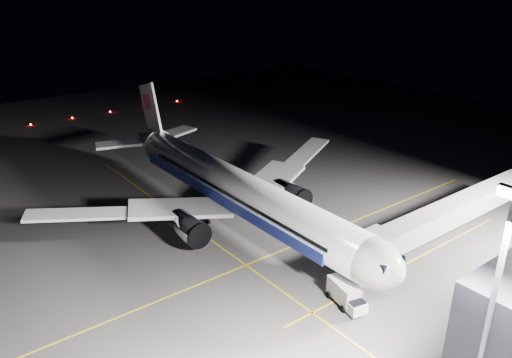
{
  "coord_description": "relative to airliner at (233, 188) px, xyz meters",
  "views": [
    {
      "loc": [
        53.24,
        -37.59,
        33.55
      ],
      "look_at": [
        -0.17,
        3.41,
        6.0
      ],
      "focal_mm": 35.0,
      "sensor_mm": 36.0,
      "label": 1
    }
  ],
  "objects": [
    {
      "name": "airliner",
      "position": [
        0.0,
        0.0,
        0.0
      ],
      "size": [
        61.48,
        54.22,
        16.64
      ],
      "color": "silver",
      "rests_on": "ground"
    },
    {
      "name": "service_truck",
      "position": [
        24.27,
        -2.11,
        -3.75
      ],
      "size": [
        5.48,
        3.14,
        2.64
      ],
      "rotation": [
        0.0,
        0.0,
        -0.22
      ],
      "color": "white",
      "rests_on": "ground"
    },
    {
      "name": "safety_cone_c",
      "position": [
        -3.93,
        12.84,
        -4.88
      ],
      "size": [
        0.38,
        0.38,
        0.56
      ],
      "primitive_type": "cone",
      "color": "#FF4B0A",
      "rests_on": "ground"
    },
    {
      "name": "guide_line_side",
      "position": [
        23.08,
        10.0,
        -5.16
      ],
      "size": [
        0.25,
        40.0,
        0.01
      ],
      "primitive_type": "cube",
      "color": "gold",
      "rests_on": "ground"
    },
    {
      "name": "ground",
      "position": [
        1.08,
        0.0,
        -5.16
      ],
      "size": [
        200.0,
        200.0,
        0.0
      ],
      "primitive_type": "plane",
      "color": "#4C4C4F",
      "rests_on": "ground"
    },
    {
      "name": "safety_cone_a",
      "position": [
        7.08,
        9.3,
        -4.88
      ],
      "size": [
        0.38,
        0.38,
        0.57
      ],
      "primitive_type": "cone",
      "color": "#FF4B0A",
      "rests_on": "ground"
    },
    {
      "name": "taxiway_lights",
      "position": [
        -70.92,
        0.0,
        -4.94
      ],
      "size": [
        0.44,
        60.44,
        0.44
      ],
      "color": "#FF140A",
      "rests_on": "ground"
    },
    {
      "name": "jet_bridge",
      "position": [
        23.08,
        18.06,
        -0.58
      ],
      "size": [
        3.6,
        34.4,
        6.3
      ],
      "color": "#B2B2B7",
      "rests_on": "ground"
    },
    {
      "name": "safety_cone_b",
      "position": [
        6.44,
        5.09,
        -4.9
      ],
      "size": [
        0.35,
        0.35,
        0.53
      ],
      "primitive_type": "cone",
      "color": "#FF4B0A",
      "rests_on": "ground"
    },
    {
      "name": "floodlight_mast_south",
      "position": [
        41.08,
        -6.01,
        7.21
      ],
      "size": [
        2.4,
        0.67,
        20.7
      ],
      "color": "#59595E",
      "rests_on": "ground"
    },
    {
      "name": "baggage_tug",
      "position": [
        -1.08,
        8.48,
        -4.47
      ],
      "size": [
        2.46,
        2.19,
        1.51
      ],
      "rotation": [
        0.0,
        0.0,
        0.29
      ],
      "color": "black",
      "rests_on": "ground"
    },
    {
      "name": "guide_line_cross",
      "position": [
        1.08,
        -6.0,
        -5.16
      ],
      "size": [
        70.0,
        0.25,
        0.01
      ],
      "primitive_type": "cube",
      "color": "gold",
      "rests_on": "ground"
    },
    {
      "name": "guide_line_main",
      "position": [
        11.08,
        0.0,
        -5.16
      ],
      "size": [
        0.25,
        80.0,
        0.01
      ],
      "primitive_type": "cube",
      "color": "gold",
      "rests_on": "ground"
    }
  ]
}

